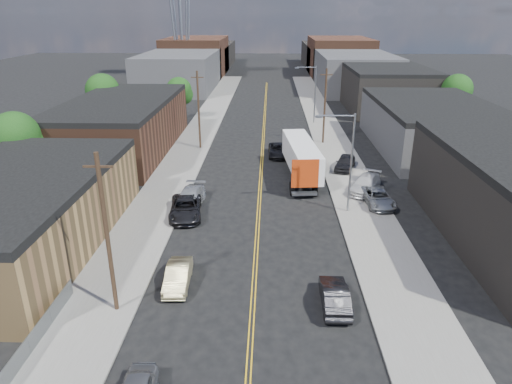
# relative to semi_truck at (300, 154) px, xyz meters

# --- Properties ---
(ground) EXTENTS (260.00, 260.00, 0.00)m
(ground) POSITION_rel_semi_truck_xyz_m (-4.32, 24.45, -2.26)
(ground) COLOR black
(ground) RESTS_ON ground
(centerline) EXTENTS (0.32, 120.00, 0.01)m
(centerline) POSITION_rel_semi_truck_xyz_m (-4.32, 9.45, -2.25)
(centerline) COLOR gold
(centerline) RESTS_ON ground
(sidewalk_left) EXTENTS (5.00, 140.00, 0.15)m
(sidewalk_left) POSITION_rel_semi_truck_xyz_m (-13.82, 9.45, -2.18)
(sidewalk_left) COLOR slate
(sidewalk_left) RESTS_ON ground
(sidewalk_right) EXTENTS (5.00, 140.00, 0.15)m
(sidewalk_right) POSITION_rel_semi_truck_xyz_m (5.18, 9.45, -2.18)
(sidewalk_right) COLOR slate
(sidewalk_right) RESTS_ON ground
(warehouse_tan) EXTENTS (12.00, 22.00, 5.60)m
(warehouse_tan) POSITION_rel_semi_truck_xyz_m (-22.32, -17.55, 0.54)
(warehouse_tan) COLOR olive
(warehouse_tan) RESTS_ON ground
(warehouse_brown) EXTENTS (12.00, 26.00, 6.60)m
(warehouse_brown) POSITION_rel_semi_truck_xyz_m (-22.32, 8.45, 1.04)
(warehouse_brown) COLOR #46291C
(warehouse_brown) RESTS_ON ground
(industrial_right_b) EXTENTS (14.00, 24.00, 6.10)m
(industrial_right_b) POSITION_rel_semi_truck_xyz_m (17.68, 10.45, 0.79)
(industrial_right_b) COLOR #38373A
(industrial_right_b) RESTS_ON ground
(industrial_right_c) EXTENTS (14.00, 22.00, 7.60)m
(industrial_right_c) POSITION_rel_semi_truck_xyz_m (17.68, 36.45, 1.54)
(industrial_right_c) COLOR black
(industrial_right_c) RESTS_ON ground
(skyline_left_a) EXTENTS (16.00, 30.00, 8.00)m
(skyline_left_a) POSITION_rel_semi_truck_xyz_m (-24.32, 59.45, 1.74)
(skyline_left_a) COLOR #38373A
(skyline_left_a) RESTS_ON ground
(skyline_right_a) EXTENTS (16.00, 30.00, 8.00)m
(skyline_right_a) POSITION_rel_semi_truck_xyz_m (15.68, 59.45, 1.74)
(skyline_right_a) COLOR #38373A
(skyline_right_a) RESTS_ON ground
(skyline_left_b) EXTENTS (16.00, 26.00, 10.00)m
(skyline_left_b) POSITION_rel_semi_truck_xyz_m (-24.32, 84.45, 2.74)
(skyline_left_b) COLOR #46291C
(skyline_left_b) RESTS_ON ground
(skyline_right_b) EXTENTS (16.00, 26.00, 10.00)m
(skyline_right_b) POSITION_rel_semi_truck_xyz_m (15.68, 84.45, 2.74)
(skyline_right_b) COLOR #46291C
(skyline_right_b) RESTS_ON ground
(skyline_left_c) EXTENTS (16.00, 40.00, 7.00)m
(skyline_left_c) POSITION_rel_semi_truck_xyz_m (-24.32, 104.45, 1.24)
(skyline_left_c) COLOR black
(skyline_left_c) RESTS_ON ground
(skyline_right_c) EXTENTS (16.00, 40.00, 7.00)m
(skyline_right_c) POSITION_rel_semi_truck_xyz_m (15.68, 104.45, 1.24)
(skyline_right_c) COLOR black
(skyline_right_c) RESTS_ON ground
(streetlight_near) EXTENTS (3.39, 0.25, 9.00)m
(streetlight_near) POSITION_rel_semi_truck_xyz_m (3.28, -10.55, 3.07)
(streetlight_near) COLOR gray
(streetlight_near) RESTS_ON ground
(streetlight_far) EXTENTS (3.39, 0.25, 9.00)m
(streetlight_far) POSITION_rel_semi_truck_xyz_m (3.28, 24.45, 3.07)
(streetlight_far) COLOR gray
(streetlight_far) RESTS_ON ground
(utility_pole_left_near) EXTENTS (1.60, 0.26, 10.00)m
(utility_pole_left_near) POSITION_rel_semi_truck_xyz_m (-12.52, -25.55, 2.88)
(utility_pole_left_near) COLOR black
(utility_pole_left_near) RESTS_ON ground
(utility_pole_left_far) EXTENTS (1.60, 0.26, 10.00)m
(utility_pole_left_far) POSITION_rel_semi_truck_xyz_m (-12.52, 9.45, 2.88)
(utility_pole_left_far) COLOR black
(utility_pole_left_far) RESTS_ON ground
(utility_pole_right) EXTENTS (1.60, 0.26, 10.00)m
(utility_pole_right) POSITION_rel_semi_truck_xyz_m (3.88, 12.45, 2.88)
(utility_pole_right) COLOR black
(utility_pole_right) RESTS_ON ground
(chainlink_fence) EXTENTS (0.05, 16.00, 1.22)m
(chainlink_fence) POSITION_rel_semi_truck_xyz_m (-15.82, -32.05, -1.60)
(chainlink_fence) COLOR slate
(chainlink_fence) RESTS_ON ground
(tree_left_near) EXTENTS (4.85, 4.76, 7.91)m
(tree_left_near) POSITION_rel_semi_truck_xyz_m (-28.26, -5.55, 2.92)
(tree_left_near) COLOR black
(tree_left_near) RESTS_ON ground
(tree_left_mid) EXTENTS (5.10, 5.04, 8.37)m
(tree_left_mid) POSITION_rel_semi_truck_xyz_m (-28.26, 19.45, 3.22)
(tree_left_mid) COLOR black
(tree_left_mid) RESTS_ON ground
(tree_left_far) EXTENTS (4.35, 4.20, 6.97)m
(tree_left_far) POSITION_rel_semi_truck_xyz_m (-18.26, 26.45, 2.31)
(tree_left_far) COLOR black
(tree_left_far) RESTS_ON ground
(tree_right_far) EXTENTS (4.85, 4.76, 7.91)m
(tree_right_far) POSITION_rel_semi_truck_xyz_m (25.74, 24.45, 2.92)
(tree_right_far) COLOR black
(tree_right_far) RESTS_ON ground
(semi_truck) EXTENTS (3.77, 15.38, 3.97)m
(semi_truck) POSITION_rel_semi_truck_xyz_m (0.00, 0.00, 0.00)
(semi_truck) COLOR white
(semi_truck) RESTS_ON ground
(car_left_b) EXTENTS (1.69, 4.36, 1.42)m
(car_left_b) POSITION_rel_semi_truck_xyz_m (-9.32, -22.72, -1.55)
(car_left_b) COLOR tan
(car_left_b) RESTS_ON ground
(car_left_c) EXTENTS (3.39, 6.09, 1.61)m
(car_left_c) POSITION_rel_semi_truck_xyz_m (-10.72, -11.83, -1.45)
(car_left_c) COLOR black
(car_left_c) RESTS_ON ground
(car_left_d) EXTENTS (2.67, 5.70, 1.61)m
(car_left_d) POSITION_rel_semi_truck_xyz_m (-10.72, -9.55, -1.46)
(car_left_d) COLOR silver
(car_left_d) RESTS_ON ground
(car_right_oncoming) EXTENTS (1.60, 4.51, 1.48)m
(car_right_oncoming) POSITION_rel_semi_truck_xyz_m (0.68, -24.68, -1.52)
(car_right_oncoming) COLOR black
(car_right_oncoming) RESTS_ON ground
(car_right_lot_a) EXTENTS (2.75, 5.31, 1.43)m
(car_right_lot_a) POSITION_rel_semi_truck_xyz_m (6.68, -9.03, -1.39)
(car_right_lot_a) COLOR #949799
(car_right_lot_a) RESTS_ON sidewalk_right
(car_right_lot_b) EXTENTS (4.31, 5.85, 1.57)m
(car_right_lot_b) POSITION_rel_semi_truck_xyz_m (6.16, -5.72, -1.32)
(car_right_lot_b) COLOR silver
(car_right_lot_b) RESTS_ON sidewalk_right
(car_right_lot_c) EXTENTS (3.22, 5.03, 1.59)m
(car_right_lot_c) POSITION_rel_semi_truck_xyz_m (5.18, 1.13, -1.31)
(car_right_lot_c) COLOR black
(car_right_lot_c) RESTS_ON sidewalk_right
(car_ahead_truck) EXTENTS (2.57, 5.45, 1.50)m
(car_ahead_truck) POSITION_rel_semi_truck_xyz_m (-2.26, 6.45, -1.51)
(car_ahead_truck) COLOR black
(car_ahead_truck) RESTS_ON ground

